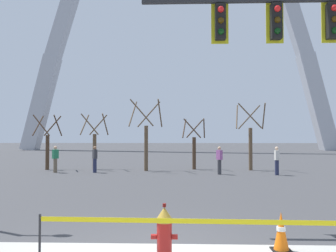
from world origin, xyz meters
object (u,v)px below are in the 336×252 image
object	(u,v)px
pedestrian_near_trees	(95,159)
fire_hydrant	(164,234)
pedestrian_walking_right	(219,160)
pedestrian_standing_center	(55,159)
monument_arch	(177,5)
pedestrian_walking_left	(277,160)
traffic_cone_by_hydrant	(281,232)

from	to	relation	value
pedestrian_near_trees	fire_hydrant	bearing A→B (deg)	-72.33
pedestrian_walking_right	pedestrian_near_trees	distance (m)	7.40
pedestrian_standing_center	pedestrian_walking_right	bearing A→B (deg)	-4.04
fire_hydrant	pedestrian_walking_right	bearing A→B (deg)	80.21
monument_arch	pedestrian_standing_center	size ratio (longest dim) A/B	34.28
pedestrian_walking_left	pedestrian_standing_center	xyz separation A→B (m)	(-12.90, 0.96, 0.00)
monument_arch	pedestrian_walking_left	xyz separation A→B (m)	(5.87, -37.94, -22.87)
pedestrian_standing_center	pedestrian_walking_right	distance (m)	9.75
pedestrian_walking_right	pedestrian_near_trees	size ratio (longest dim) A/B	1.00
monument_arch	pedestrian_walking_right	distance (m)	44.15
pedestrian_walking_left	pedestrian_walking_right	bearing A→B (deg)	175.13
pedestrian_walking_left	fire_hydrant	bearing A→B (deg)	-111.78
monument_arch	pedestrian_standing_center	xyz separation A→B (m)	(-7.03, -36.98, -22.87)
fire_hydrant	pedestrian_walking_right	world-z (taller)	pedestrian_walking_right
pedestrian_standing_center	pedestrian_near_trees	world-z (taller)	same
monument_arch	pedestrian_near_trees	distance (m)	43.66
traffic_cone_by_hydrant	monument_arch	xyz separation A→B (m)	(-2.36, 51.52, 23.33)
traffic_cone_by_hydrant	pedestrian_near_trees	xyz separation A→B (m)	(-7.02, 14.62, 0.46)
fire_hydrant	traffic_cone_by_hydrant	size ratio (longest dim) A/B	1.36
pedestrian_walking_left	pedestrian_standing_center	bearing A→B (deg)	175.75
fire_hydrant	pedestrian_standing_center	world-z (taller)	pedestrian_standing_center
monument_arch	pedestrian_walking_right	world-z (taller)	monument_arch
pedestrian_standing_center	pedestrian_near_trees	distance (m)	2.37
fire_hydrant	pedestrian_near_trees	distance (m)	16.01
fire_hydrant	monument_arch	bearing A→B (deg)	90.21
pedestrian_walking_left	traffic_cone_by_hydrant	bearing A→B (deg)	-104.51
traffic_cone_by_hydrant	pedestrian_standing_center	bearing A→B (deg)	122.86
pedestrian_standing_center	monument_arch	bearing A→B (deg)	79.24
pedestrian_walking_left	pedestrian_walking_right	xyz separation A→B (m)	(-3.18, 0.27, 0.00)
traffic_cone_by_hydrant	pedestrian_near_trees	distance (m)	16.23
traffic_cone_by_hydrant	pedestrian_walking_right	xyz separation A→B (m)	(0.34, 13.85, 0.46)
pedestrian_walking_right	pedestrian_walking_left	bearing A→B (deg)	-4.87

